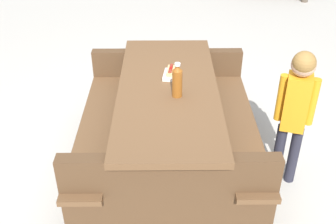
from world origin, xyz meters
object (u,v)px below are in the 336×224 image
object	(u,v)px
hotdog_tray	(171,73)
soda_bottle	(177,81)
picnic_table	(168,120)
child_in_coat	(296,103)

from	to	relation	value
hotdog_tray	soda_bottle	bearing A→B (deg)	-172.48
picnic_table	child_in_coat	distance (m)	0.99
picnic_table	child_in_coat	size ratio (longest dim) A/B	1.59
hotdog_tray	child_in_coat	bearing A→B (deg)	-112.99
picnic_table	hotdog_tray	xyz separation A→B (m)	(0.17, -0.02, 0.34)
child_in_coat	picnic_table	bearing A→B (deg)	77.32
picnic_table	hotdog_tray	size ratio (longest dim) A/B	9.35
picnic_table	soda_bottle	xyz separation A→B (m)	(-0.13, -0.06, 0.43)
soda_bottle	picnic_table	bearing A→B (deg)	26.57
picnic_table	soda_bottle	distance (m)	0.45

